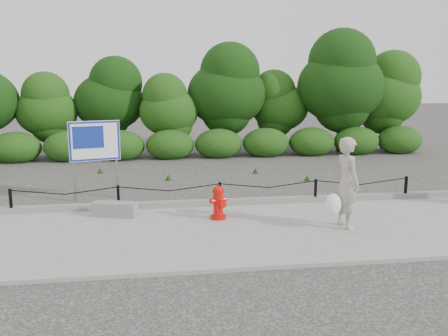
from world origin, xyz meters
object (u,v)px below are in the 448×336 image
at_px(fire_hydrant, 218,202).
at_px(advertising_sign, 95,145).
at_px(concrete_block, 115,209).
at_px(pedestrian, 346,184).

xyz_separation_m(fire_hydrant, advertising_sign, (-2.99, 2.48, 1.05)).
xyz_separation_m(concrete_block, advertising_sign, (-0.63, 1.93, 1.26)).
distance_m(concrete_block, advertising_sign, 2.39).
relative_size(pedestrian, concrete_block, 1.94).
relative_size(fire_hydrant, advertising_sign, 0.37).
distance_m(fire_hydrant, concrete_block, 2.44).
height_order(pedestrian, advertising_sign, advertising_sign).
xyz_separation_m(fire_hydrant, pedestrian, (2.61, -1.00, 0.57)).
bearing_deg(pedestrian, concrete_block, 62.97).
bearing_deg(pedestrian, advertising_sign, 48.45).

